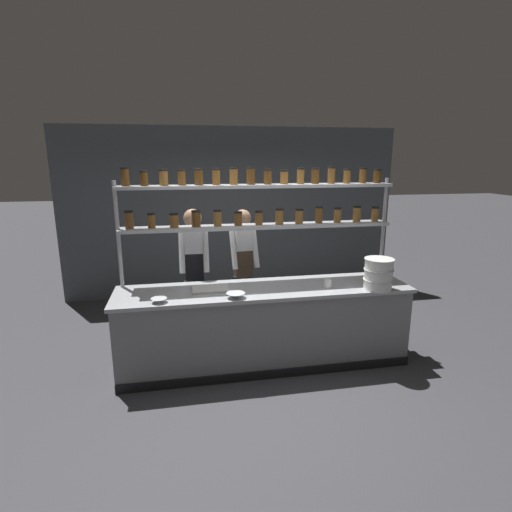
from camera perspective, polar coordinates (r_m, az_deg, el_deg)
name	(u,v)px	position (r m, az deg, el deg)	size (l,w,h in m)	color
ground_plane	(264,362)	(4.87, 1.15, -14.89)	(40.00, 40.00, 0.00)	#3D3D42
back_wall	(233,213)	(6.92, -3.26, 6.20)	(5.71, 0.12, 2.85)	#4C5156
prep_counter	(264,326)	(4.66, 1.18, -9.94)	(3.31, 0.76, 0.92)	gray
spice_shelf_unit	(258,207)	(4.62, 0.30, 7.02)	(3.19, 0.28, 2.24)	#ADAFB5
chef_left	(195,267)	(5.02, -8.78, -1.62)	(0.36, 0.30, 1.74)	black
chef_center	(243,264)	(5.24, -1.84, -1.15)	(0.39, 0.31, 1.70)	black
container_stack	(378,274)	(4.60, 17.09, -2.46)	(0.32, 0.32, 0.35)	white
cutting_board	(210,289)	(4.44, -6.53, -4.72)	(0.40, 0.26, 0.02)	silver
prep_bowl_near_left	(159,300)	(4.16, -13.69, -6.18)	(0.16, 0.16, 0.04)	silver
prep_bowl_center_front	(236,295)	(4.18, -2.92, -5.65)	(0.20, 0.20, 0.05)	silver
serving_cup_front	(368,278)	(4.90, 15.72, -3.04)	(0.08, 0.08, 0.08)	silver
serving_cup_by_board	(328,284)	(4.55, 10.24, -3.91)	(0.08, 0.08, 0.10)	silver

